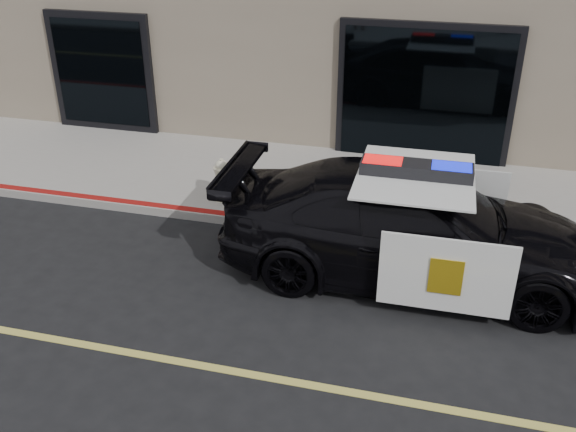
# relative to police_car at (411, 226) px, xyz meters

# --- Properties ---
(ground) EXTENTS (120.00, 120.00, 0.00)m
(ground) POSITION_rel_police_car_xyz_m (0.85, -2.69, -0.81)
(ground) COLOR black
(ground) RESTS_ON ground
(sidewalk_n) EXTENTS (60.00, 3.50, 0.15)m
(sidewalk_n) POSITION_rel_police_car_xyz_m (0.85, 2.56, -0.73)
(sidewalk_n) COLOR gray
(sidewalk_n) RESTS_ON ground
(police_car) EXTENTS (2.56, 5.53, 1.80)m
(police_car) POSITION_rel_police_car_xyz_m (0.00, 0.00, 0.00)
(police_car) COLOR black
(police_car) RESTS_ON ground
(fire_hydrant) EXTENTS (0.35, 0.48, 0.77)m
(fire_hydrant) POSITION_rel_police_car_xyz_m (-3.39, 1.43, -0.30)
(fire_hydrant) COLOR beige
(fire_hydrant) RESTS_ON sidewalk_n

